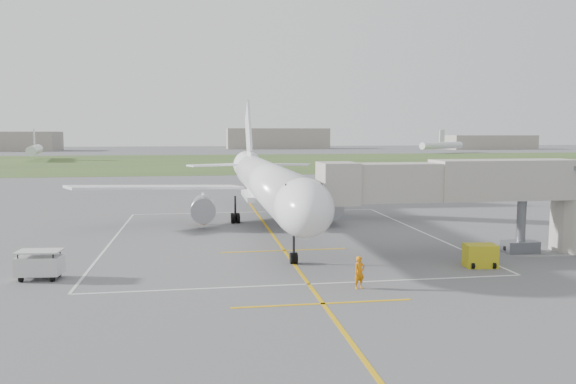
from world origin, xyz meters
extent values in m
plane|color=#545457|center=(0.00, 0.00, 0.00)|extent=(700.00, 700.00, 0.00)
cube|color=#3B5123|center=(0.00, 130.00, 0.01)|extent=(700.00, 120.00, 0.02)
cube|color=gold|center=(0.00, -5.00, 0.01)|extent=(0.25, 60.00, 0.01)
cube|color=gold|center=(0.00, -24.00, 0.01)|extent=(10.00, 0.25, 0.01)
cube|color=gold|center=(0.00, -10.00, 0.01)|extent=(10.00, 0.25, 0.01)
cube|color=silver|center=(0.00, 12.00, 0.01)|extent=(28.00, 0.20, 0.01)
cube|color=silver|center=(0.00, -20.00, 0.01)|extent=(28.00, 0.20, 0.01)
cube|color=silver|center=(-14.00, -4.00, 0.01)|extent=(0.20, 32.00, 0.01)
cube|color=silver|center=(14.00, -4.00, 0.01)|extent=(0.20, 32.00, 0.01)
cylinder|color=white|center=(0.00, 0.00, 4.50)|extent=(3.80, 36.00, 3.80)
ellipsoid|color=white|center=(0.00, -18.00, 4.50)|extent=(3.80, 7.22, 3.80)
cube|color=black|center=(0.00, -18.90, 5.55)|extent=(2.40, 1.60, 0.99)
cone|color=white|center=(0.00, 20.50, 4.90)|extent=(3.80, 6.00, 3.80)
cube|color=white|center=(10.50, 6.00, 3.65)|extent=(17.93, 11.24, 1.23)
cube|color=white|center=(-10.50, 6.00, 3.65)|extent=(17.93, 11.24, 1.23)
cube|color=white|center=(0.00, 3.00, 2.95)|extent=(4.20, 8.00, 0.50)
cube|color=white|center=(0.00, 21.20, 9.20)|extent=(0.30, 7.89, 8.65)
cube|color=white|center=(0.00, 19.00, 6.20)|extent=(0.35, 5.00, 1.20)
cube|color=white|center=(4.20, 20.20, 5.10)|extent=(7.85, 5.03, 0.20)
cube|color=white|center=(-4.20, 20.20, 5.10)|extent=(7.85, 5.03, 0.20)
cylinder|color=gray|center=(6.20, 2.50, 1.90)|extent=(2.30, 4.20, 2.30)
cube|color=white|center=(6.20, 2.20, 2.70)|extent=(0.25, 2.40, 1.20)
cylinder|color=gray|center=(-6.20, 2.50, 1.90)|extent=(2.30, 4.20, 2.30)
cube|color=white|center=(-6.20, 2.20, 2.70)|extent=(0.25, 2.40, 1.20)
cylinder|color=black|center=(0.00, -14.50, 1.30)|extent=(0.18, 0.18, 2.60)
cylinder|color=black|center=(-0.11, -14.50, 0.40)|extent=(0.28, 0.80, 0.80)
cylinder|color=black|center=(0.11, -14.50, 0.40)|extent=(0.28, 0.80, 0.80)
cylinder|color=black|center=(2.90, 4.50, 1.40)|extent=(0.22, 0.22, 2.80)
cylinder|color=black|center=(2.62, 4.15, 0.48)|extent=(0.32, 0.96, 0.96)
cylinder|color=black|center=(3.18, 4.15, 0.48)|extent=(0.32, 0.96, 0.96)
cylinder|color=black|center=(2.62, 4.85, 0.48)|extent=(0.32, 0.96, 0.96)
cylinder|color=black|center=(3.18, 4.85, 0.48)|extent=(0.32, 0.96, 0.96)
cylinder|color=black|center=(-2.90, 4.50, 1.40)|extent=(0.22, 0.22, 2.80)
cylinder|color=black|center=(-3.18, 4.15, 0.48)|extent=(0.32, 0.96, 0.96)
cylinder|color=black|center=(-2.62, 4.15, 0.48)|extent=(0.32, 0.96, 0.96)
cylinder|color=black|center=(-3.18, 4.85, 0.48)|extent=(0.32, 0.96, 0.96)
cylinder|color=black|center=(-2.62, 4.85, 0.48)|extent=(0.32, 0.96, 0.96)
cube|color=#A19B91|center=(7.74, -13.50, 5.60)|extent=(11.09, 2.90, 2.80)
cube|color=#A19B91|center=(16.46, -13.50, 5.70)|extent=(11.09, 3.10, 3.00)
cube|color=#A19B91|center=(3.40, -13.50, 5.60)|extent=(2.60, 3.40, 3.00)
cylinder|color=#5C5E64|center=(18.00, -13.50, 2.10)|extent=(0.70, 0.70, 4.20)
cube|color=#5C5E64|center=(18.00, -13.50, 0.45)|extent=(2.60, 1.40, 0.90)
cylinder|color=black|center=(17.00, -13.50, 0.35)|extent=(0.70, 0.30, 0.70)
cylinder|color=black|center=(19.00, -13.50, 0.35)|extent=(0.70, 0.30, 0.70)
cube|color=#B2A716|center=(12.57, -17.46, 0.79)|extent=(2.26, 1.61, 1.58)
cylinder|color=black|center=(11.76, -17.95, 0.23)|extent=(0.27, 0.49, 0.46)
cylinder|color=black|center=(13.23, -18.13, 0.23)|extent=(0.27, 0.49, 0.46)
cube|color=#BEBEBE|center=(-16.55, -16.20, 0.91)|extent=(2.80, 1.84, 1.17)
cube|color=#BEBEBE|center=(-16.55, -16.20, 1.81)|extent=(2.80, 1.84, 0.09)
cylinder|color=black|center=(-17.67, -16.74, 1.12)|extent=(0.09, 0.09, 1.39)
cylinder|color=black|center=(-15.55, -16.94, 1.12)|extent=(0.09, 0.09, 1.39)
cylinder|color=black|center=(-17.56, -15.46, 1.12)|extent=(0.09, 0.09, 1.39)
cylinder|color=black|center=(-15.43, -15.66, 1.12)|extent=(0.09, 0.09, 1.39)
cylinder|color=black|center=(-17.56, -16.70, 0.21)|extent=(0.23, 0.44, 0.43)
cylinder|color=black|center=(-15.65, -16.87, 0.21)|extent=(0.23, 0.44, 0.43)
cylinder|color=black|center=(-17.46, -15.53, 0.21)|extent=(0.23, 0.44, 0.43)
cylinder|color=black|center=(-15.54, -15.70, 0.21)|extent=(0.23, 0.44, 0.43)
imported|color=orange|center=(2.79, -21.41, 0.97)|extent=(0.83, 0.69, 1.95)
imported|color=#FF6508|center=(-6.28, 3.96, 0.94)|extent=(1.15, 1.15, 1.88)
cube|color=gray|center=(40.00, 280.00, 6.00)|extent=(60.00, 20.00, 12.00)
cube|color=gray|center=(160.00, 250.00, 4.00)|extent=(50.00, 18.00, 8.00)
cylinder|color=white|center=(-61.77, 149.89, 3.50)|extent=(9.30, 32.02, 3.20)
cube|color=white|center=(-61.77, 149.89, 8.00)|extent=(1.06, 3.98, 5.50)
cylinder|color=white|center=(105.32, 194.30, 3.50)|extent=(28.38, 20.45, 3.20)
cube|color=white|center=(105.32, 194.30, 8.00)|extent=(3.49, 2.47, 5.50)
camera|label=1|loc=(-6.52, -52.93, 9.21)|focal=35.00mm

